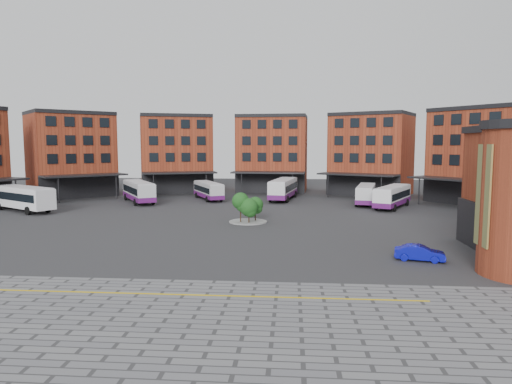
# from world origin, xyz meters

# --- Properties ---
(ground) EXTENTS (160.00, 160.00, 0.00)m
(ground) POSITION_xyz_m (0.00, 0.00, 0.00)
(ground) COLOR #28282B
(ground) RESTS_ON ground
(paving_zone) EXTENTS (50.00, 22.00, 0.02)m
(paving_zone) POSITION_xyz_m (2.00, -22.00, 0.01)
(paving_zone) COLOR slate
(paving_zone) RESTS_ON ground
(yellow_line) EXTENTS (26.00, 0.15, 0.02)m
(yellow_line) POSITION_xyz_m (2.00, -14.00, 0.03)
(yellow_line) COLOR gold
(yellow_line) RESTS_ON paving_zone
(main_building) EXTENTS (94.14, 42.48, 14.60)m
(main_building) POSITION_xyz_m (-4.77, 38.25, 7.23)
(main_building) COLOR maroon
(main_building) RESTS_ON ground
(tree_island) EXTENTS (4.40, 4.40, 3.53)m
(tree_island) POSITION_xyz_m (2.08, 11.57, 1.87)
(tree_island) COLOR gray
(tree_island) RESTS_ON ground
(bus_a) EXTENTS (11.59, 8.52, 3.37)m
(bus_a) POSITION_xyz_m (-29.22, 18.34, 2.00)
(bus_a) COLOR white
(bus_a) RESTS_ON ground
(bus_b) EXTENTS (8.27, 11.34, 3.27)m
(bus_b) POSITION_xyz_m (-16.74, 28.82, 1.77)
(bus_b) COLOR silver
(bus_b) RESTS_ON ground
(bus_c) EXTENTS (6.62, 10.15, 2.86)m
(bus_c) POSITION_xyz_m (-6.57, 33.22, 1.55)
(bus_c) COLOR silver
(bus_c) RESTS_ON ground
(bus_d) EXTENTS (4.68, 12.22, 3.36)m
(bus_d) POSITION_xyz_m (5.67, 34.13, 1.82)
(bus_d) COLOR white
(bus_d) RESTS_ON ground
(bus_e) EXTENTS (4.54, 10.54, 2.89)m
(bus_e) POSITION_xyz_m (18.22, 29.41, 1.57)
(bus_e) COLOR silver
(bus_e) RESTS_ON ground
(bus_f) EXTENTS (7.23, 10.95, 3.10)m
(bus_f) POSITION_xyz_m (21.35, 25.58, 1.68)
(bus_f) COLOR white
(bus_f) RESTS_ON ground
(blue_car) EXTENTS (3.96, 2.15, 1.24)m
(blue_car) POSITION_xyz_m (16.97, -4.56, 0.62)
(blue_car) COLOR #0D11B0
(blue_car) RESTS_ON ground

